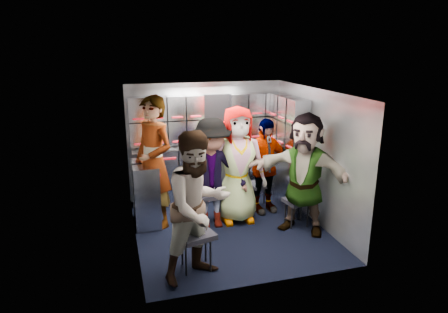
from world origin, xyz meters
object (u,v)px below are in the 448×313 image
object	(u,v)px
jump_seat_near_left	(196,237)
jump_seat_near_right	(297,202)
jump_seat_mid_left	(209,196)
attendant_arc_b	(211,174)
jump_seat_mid_right	(260,186)
attendant_arc_a	(198,207)
jump_seat_center	(234,190)
attendant_arc_c	(237,165)
attendant_arc_e	(304,174)
attendant_arc_d	(264,166)
attendant_standing	(154,163)

from	to	relation	value
jump_seat_near_left	jump_seat_near_right	bearing A→B (deg)	24.33
jump_seat_mid_left	attendant_arc_b	world-z (taller)	attendant_arc_b
jump_seat_mid_right	attendant_arc_a	xyz separation A→B (m)	(-1.47, -1.82, 0.52)
jump_seat_near_left	jump_seat_mid_right	xyz separation A→B (m)	(1.47, 1.64, -0.05)
jump_seat_center	attendant_arc_c	world-z (taller)	attendant_arc_c
attendant_arc_a	attendant_arc_e	distance (m)	1.94
jump_seat_near_left	attendant_arc_b	xyz separation A→B (m)	(0.49, 1.13, 0.42)
jump_seat_center	attendant_arc_e	distance (m)	1.25
jump_seat_mid_right	attendant_arc_b	distance (m)	1.20
jump_seat_mid_right	attendant_arc_b	bearing A→B (deg)	-152.59
jump_seat_mid_right	attendant_arc_d	xyz separation A→B (m)	(0.00, -0.18, 0.41)
attendant_standing	jump_seat_center	bearing A→B (deg)	56.79
attendant_arc_e	jump_seat_near_left	bearing A→B (deg)	-117.57
jump_seat_center	jump_seat_mid_right	distance (m)	0.58
jump_seat_mid_left	jump_seat_mid_right	distance (m)	1.03
jump_seat_mid_left	attendant_arc_d	bearing A→B (deg)	8.57
attendant_arc_a	jump_seat_near_left	bearing A→B (deg)	66.91
jump_seat_near_left	attendant_arc_a	world-z (taller)	attendant_arc_a
attendant_arc_b	attendant_arc_d	bearing A→B (deg)	22.43
attendant_arc_a	attendant_arc_e	world-z (taller)	attendant_arc_a
attendant_standing	attendant_arc_b	xyz separation A→B (m)	(0.82, -0.29, -0.16)
jump_seat_center	attendant_arc_d	world-z (taller)	attendant_arc_d
jump_seat_near_left	attendant_arc_c	xyz separation A→B (m)	(0.93, 1.24, 0.49)
jump_seat_near_right	attendant_arc_d	size ratio (longest dim) A/B	0.27
jump_seat_mid_right	jump_seat_mid_left	bearing A→B (deg)	-161.50
jump_seat_mid_right	jump_seat_near_right	xyz separation A→B (m)	(0.30, -0.84, -0.01)
attendant_arc_a	attendant_arc_d	size ratio (longest dim) A/B	1.14
jump_seat_mid_left	attendant_arc_d	distance (m)	1.06
jump_seat_center	jump_seat_near_right	xyz separation A→B (m)	(0.83, -0.62, -0.06)
attendant_arc_e	attendant_standing	bearing A→B (deg)	-157.81
jump_seat_near_left	jump_seat_mid_right	distance (m)	2.20
attendant_arc_e	jump_seat_near_right	bearing A→B (deg)	133.13
jump_seat_mid_left	attendant_arc_e	distance (m)	1.53
attendant_arc_d	jump_seat_near_right	bearing A→B (deg)	-75.73
jump_seat_mid_right	attendant_arc_d	world-z (taller)	attendant_arc_d
jump_seat_near_right	attendant_arc_b	size ratio (longest dim) A/B	0.25
jump_seat_near_left	attendant_arc_e	xyz separation A→B (m)	(1.77, 0.62, 0.47)
jump_seat_mid_right	attendant_standing	world-z (taller)	attendant_standing
jump_seat_near_left	attendant_arc_d	xyz separation A→B (m)	(1.47, 1.46, 0.36)
attendant_standing	attendant_arc_c	world-z (taller)	attendant_standing
jump_seat_near_left	jump_seat_mid_left	size ratio (longest dim) A/B	1.05
jump_seat_mid_left	jump_seat_near_right	bearing A→B (deg)	-21.76
jump_seat_near_right	attendant_arc_d	bearing A→B (deg)	114.61
jump_seat_center	attendant_arc_b	distance (m)	0.67
attendant_arc_b	attendant_arc_d	world-z (taller)	attendant_arc_b
jump_seat_near_right	attendant_arc_c	size ratio (longest dim) A/B	0.23
jump_seat_center	attendant_arc_c	bearing A→B (deg)	-90.00
attendant_arc_c	jump_seat_near_left	bearing A→B (deg)	-124.70
jump_seat_near_left	attendant_arc_d	world-z (taller)	attendant_arc_d
jump_seat_near_right	attendant_arc_a	world-z (taller)	attendant_arc_a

